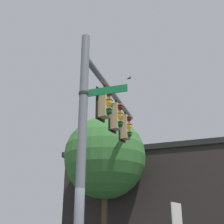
# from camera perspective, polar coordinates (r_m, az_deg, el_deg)

# --- Properties ---
(signal_pole) EXTENTS (0.26, 0.26, 7.21)m
(signal_pole) POSITION_cam_1_polar(r_m,az_deg,el_deg) (8.31, -5.77, -6.62)
(signal_pole) COLOR slate
(signal_pole) RESTS_ON ground
(mast_arm) EXTENTS (5.49, 1.59, 0.21)m
(mast_arm) POSITION_cam_1_polar(r_m,az_deg,el_deg) (11.76, 0.16, 3.45)
(mast_arm) COLOR slate
(traffic_light_nearest_pole) EXTENTS (0.54, 0.49, 1.31)m
(traffic_light_nearest_pole) POSITION_cam_1_polar(r_m,az_deg,el_deg) (10.57, -1.36, 1.66)
(traffic_light_nearest_pole) COLOR black
(traffic_light_mid_inner) EXTENTS (0.54, 0.49, 1.31)m
(traffic_light_mid_inner) POSITION_cam_1_polar(r_m,az_deg,el_deg) (11.78, 0.84, -0.85)
(traffic_light_mid_inner) COLOR black
(traffic_light_mid_outer) EXTENTS (0.54, 0.49, 1.31)m
(traffic_light_mid_outer) POSITION_cam_1_polar(r_m,az_deg,el_deg) (13.03, 2.63, -2.89)
(traffic_light_mid_outer) COLOR black
(street_name_sign) EXTENTS (0.49, 1.44, 0.22)m
(street_name_sign) POSITION_cam_1_polar(r_m,az_deg,el_deg) (8.71, -2.99, 3.80)
(street_name_sign) COLOR #147238
(bird_flying) EXTENTS (0.19, 0.28, 0.06)m
(bird_flying) POSITION_cam_1_polar(r_m,az_deg,el_deg) (14.07, 3.30, 6.43)
(bird_flying) COLOR #4C4742
(storefront_building) EXTENTS (8.38, 11.72, 5.84)m
(storefront_building) POSITION_cam_1_polar(r_m,az_deg,el_deg) (18.74, 9.83, -16.80)
(storefront_building) COLOR #282321
(storefront_building) RESTS_ON ground
(tree_by_storefront) EXTENTS (4.23, 4.23, 7.14)m
(tree_by_storefront) POSITION_cam_1_polar(r_m,az_deg,el_deg) (15.78, -1.35, -8.60)
(tree_by_storefront) COLOR #4C3823
(tree_by_storefront) RESTS_ON ground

